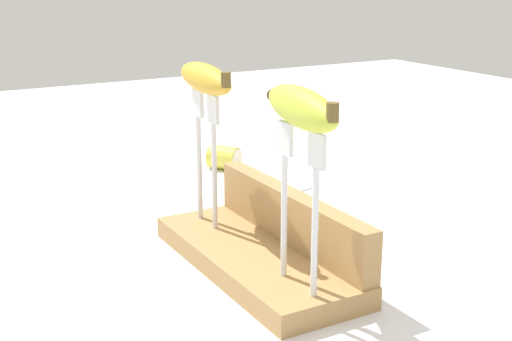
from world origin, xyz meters
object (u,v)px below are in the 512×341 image
banana_raised_right (301,107)px  banana_chunk_near (225,158)px  fork_stand_right (300,193)px  fork_fallen_near (272,198)px  fork_stand_left (206,146)px  banana_raised_left (205,78)px

banana_raised_right → banana_chunk_near: bearing=161.0°
fork_stand_right → banana_chunk_near: 0.57m
fork_fallen_near → fork_stand_right: bearing=-26.6°
fork_stand_left → banana_raised_left: size_ratio=1.04×
banana_raised_right → banana_chunk_near: banana_raised_right is taller
banana_raised_right → fork_stand_left: bearing=-180.0°
fork_stand_left → banana_chunk_near: 0.37m
banana_raised_left → fork_fallen_near: 0.30m
fork_stand_left → fork_stand_right: fork_stand_left is taller
banana_raised_left → fork_stand_left: bearing=-6.9°
fork_stand_right → banana_chunk_near: bearing=161.0°
banana_chunk_near → banana_raised_right: bearing=-19.0°
banana_raised_right → fork_fallen_near: 0.43m
fork_stand_left → fork_fallen_near: bearing=122.9°
banana_chunk_near → fork_fallen_near: bearing=-4.9°
fork_stand_right → banana_raised_left: 0.24m
banana_raised_left → fork_fallen_near: size_ratio=1.03×
banana_raised_left → banana_chunk_near: (-0.31, 0.18, -0.20)m
fork_stand_right → banana_raised_right: (-0.00, 0.00, 0.09)m
fork_stand_right → banana_raised_left: banana_raised_left is taller
fork_stand_left → banana_raised_right: bearing=0.0°
fork_stand_right → banana_raised_right: 0.09m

